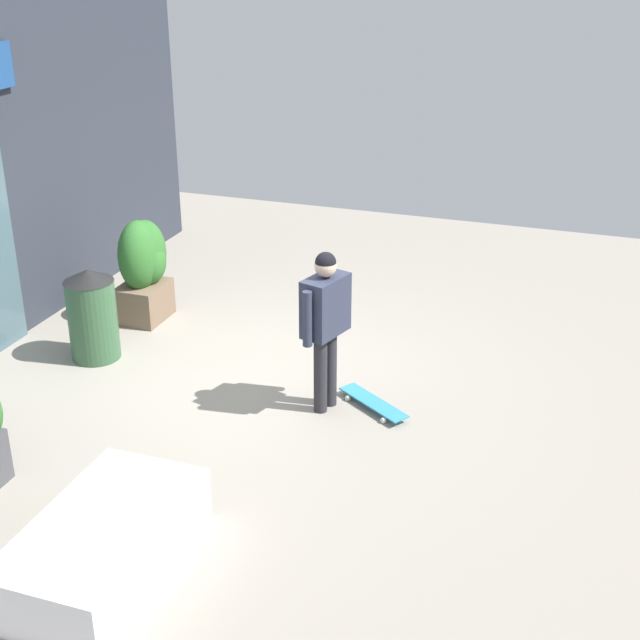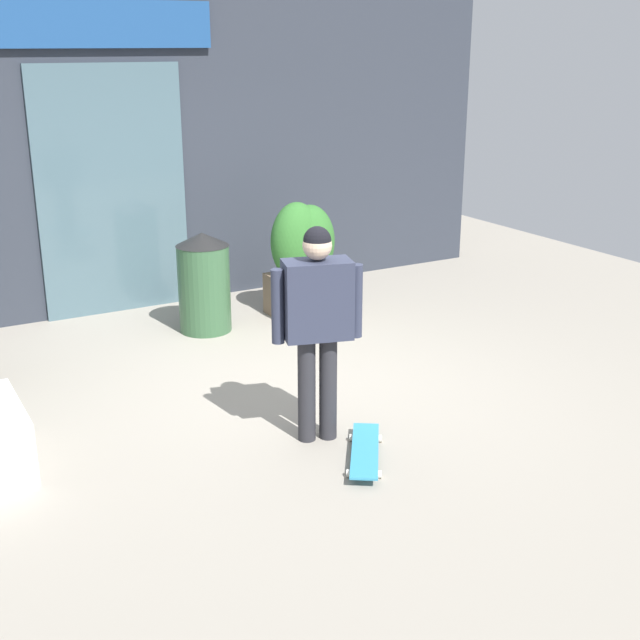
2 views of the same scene
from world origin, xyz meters
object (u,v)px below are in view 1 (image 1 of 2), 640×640
(skateboarder, at_px, (325,315))
(planter_box_left, at_px, (143,265))
(skateboard, at_px, (373,403))
(trash_bin, at_px, (92,314))

(skateboarder, relative_size, planter_box_left, 1.31)
(skateboard, bearing_deg, trash_bin, -147.76)
(trash_bin, bearing_deg, planter_box_left, 0.92)
(skateboard, xyz_separation_m, trash_bin, (0.09, 3.14, 0.45))
(skateboarder, height_order, planter_box_left, skateboarder)
(skateboard, distance_m, planter_box_left, 3.44)
(skateboard, relative_size, planter_box_left, 0.66)
(skateboarder, xyz_separation_m, planter_box_left, (1.36, 2.71, -0.32))
(skateboarder, distance_m, planter_box_left, 3.05)
(skateboard, height_order, trash_bin, trash_bin)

